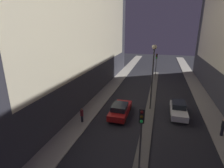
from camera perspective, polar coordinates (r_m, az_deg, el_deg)
The scene contains 9 objects.
building_left at distance 27.45m, azimuth -11.33°, elevation 23.86°, with size 6.01×38.59×25.64m.
median_strip at distance 25.24m, azimuth 12.75°, elevation -5.25°, with size 1.07×34.29×0.13m.
traffic_light_near at distance 11.08m, azimuth 9.49°, elevation -14.45°, with size 0.32×0.42×5.09m.
traffic_light_mid at distance 34.41m, azimuth 14.27°, elevation 7.28°, with size 0.32×0.42×5.09m.
street_lamp at distance 20.90m, azimuth 13.28°, elevation 5.77°, with size 0.53×0.53×7.85m.
car_left_lane at distance 20.35m, azimuth 2.70°, elevation -8.36°, with size 1.90×4.77×1.54m.
car_right_lane at distance 21.82m, azimuth 20.86°, elevation -7.70°, with size 1.74×4.50×1.57m.
pedestrian_on_left_sidewalk at distance 19.11m, azimuth -9.82°, elevation -9.86°, with size 0.34×0.34×1.57m.
pedestrian_on_right_sidewalk at distance 19.48m, azimuth 32.49°, elevation -11.69°, with size 0.33×0.33×1.74m.
Camera 1 is at (0.80, -5.19, 9.67)m, focal length 28.00 mm.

